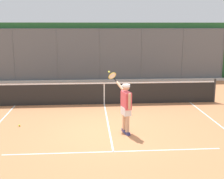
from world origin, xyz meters
name	(u,v)px	position (x,y,z in m)	size (l,w,h in m)	color
ground_plane	(110,133)	(0.00, 0.00, 0.00)	(60.00, 60.00, 0.00)	#C67A4C
court_line_markings	(114,156)	(0.00, 1.81, 0.00)	(7.78, 9.40, 0.01)	white
fence_backdrop	(99,52)	(0.00, -9.70, 1.76)	(18.33, 1.37, 3.54)	#565B60
tennis_net	(104,93)	(0.00, -3.63, 0.49)	(10.00, 0.09, 1.07)	#2D2D2D
tennis_player	(126,105)	(-0.51, 0.09, 0.94)	(0.72, 1.26, 1.91)	navy
tennis_ball_near_baseline	(19,125)	(3.06, -0.84, 0.03)	(0.07, 0.07, 0.07)	#CCDB33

